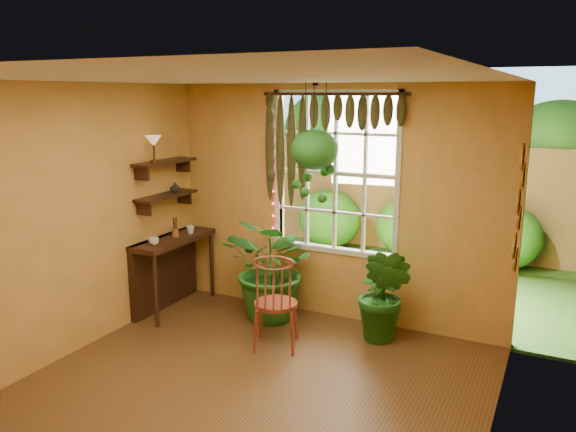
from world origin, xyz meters
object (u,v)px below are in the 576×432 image
(counter_ledge, at_px, (167,264))
(potted_plant_left, at_px, (274,268))
(hanging_basket, at_px, (315,154))
(windsor_chair, at_px, (275,316))
(potted_plant_mid, at_px, (384,295))

(counter_ledge, height_order, potted_plant_left, potted_plant_left)
(potted_plant_left, height_order, hanging_basket, hanging_basket)
(counter_ledge, xyz_separation_m, windsor_chair, (1.71, -0.42, -0.21))
(counter_ledge, distance_m, potted_plant_mid, 2.68)
(potted_plant_left, bearing_deg, counter_ledge, -170.14)
(counter_ledge, xyz_separation_m, potted_plant_mid, (2.67, 0.22, -0.03))
(windsor_chair, relative_size, potted_plant_mid, 1.14)
(windsor_chair, bearing_deg, potted_plant_left, 97.32)
(counter_ledge, relative_size, potted_plant_left, 0.97)
(counter_ledge, relative_size, hanging_basket, 0.95)
(counter_ledge, height_order, hanging_basket, hanging_basket)
(counter_ledge, distance_m, windsor_chair, 1.78)
(counter_ledge, bearing_deg, hanging_basket, 7.92)
(windsor_chair, xyz_separation_m, potted_plant_left, (-0.36, 0.66, 0.27))
(hanging_basket, bearing_deg, potted_plant_left, -177.58)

